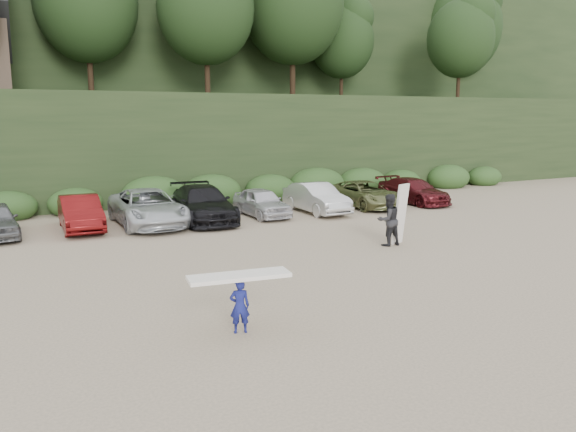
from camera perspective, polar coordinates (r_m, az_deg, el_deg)
ground at (r=17.38m, az=3.74°, el=-5.86°), size 120.00×120.00×0.00m
hillside_backdrop at (r=51.43m, az=-17.78°, el=16.91°), size 90.00×41.50×28.00m
parked_cars at (r=25.11m, az=-18.07°, el=0.40°), size 33.98×5.94×1.61m
child_surfer at (r=12.58m, az=-4.95°, el=-7.81°), size 2.32×0.88×1.36m
adult_surfer at (r=21.18m, az=10.27°, el=-0.34°), size 1.40×0.77×2.29m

